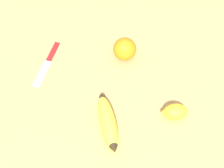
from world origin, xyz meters
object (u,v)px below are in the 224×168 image
lemon (175,112)px  orange (125,49)px  banana (108,123)px  paring_knife (48,62)px

lemon → orange: bearing=169.9°
banana → lemon: 0.19m
lemon → paring_knife: lemon is taller
paring_knife → banana: bearing=147.0°
banana → orange: size_ratio=2.36×
orange → lemon: size_ratio=0.88×
banana → orange: bearing=156.2°
banana → paring_knife: bearing=-151.4°
banana → orange: orange is taller
orange → paring_knife: orange is taller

